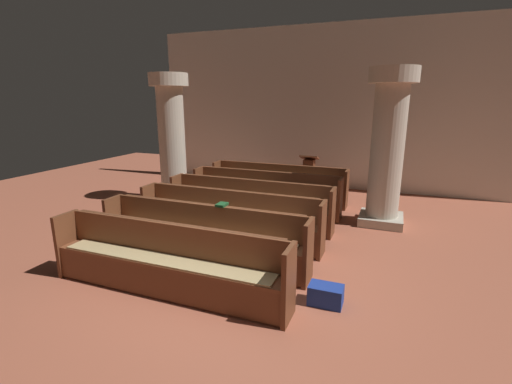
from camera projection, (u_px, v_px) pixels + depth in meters
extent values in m
plane|color=#AD5B42|center=(234.00, 275.00, 5.33)|extent=(19.20, 19.20, 0.00)
cube|color=silver|center=(322.00, 109.00, 10.25)|extent=(10.00, 0.16, 4.50)
cube|color=brown|center=(278.00, 184.00, 9.05)|extent=(3.32, 0.38, 0.05)
cube|color=brown|center=(280.00, 173.00, 9.14)|extent=(3.32, 0.04, 0.45)
cube|color=brown|center=(281.00, 164.00, 9.13)|extent=(3.18, 0.06, 0.02)
cube|color=brown|center=(218.00, 178.00, 9.64)|extent=(0.06, 0.44, 0.92)
cube|color=brown|center=(346.00, 190.00, 8.46)|extent=(0.06, 0.44, 0.92)
cube|color=brown|center=(275.00, 194.00, 8.95)|extent=(3.32, 0.03, 0.41)
cube|color=tan|center=(277.00, 183.00, 9.03)|extent=(3.05, 0.32, 0.03)
cube|color=brown|center=(265.00, 193.00, 8.19)|extent=(3.32, 0.38, 0.05)
cube|color=brown|center=(267.00, 181.00, 8.28)|extent=(3.32, 0.04, 0.45)
cube|color=brown|center=(268.00, 171.00, 8.27)|extent=(3.18, 0.06, 0.02)
cube|color=brown|center=(200.00, 186.00, 8.78)|extent=(0.06, 0.44, 0.92)
cube|color=brown|center=(340.00, 200.00, 7.59)|extent=(0.06, 0.44, 0.92)
cube|color=brown|center=(262.00, 205.00, 8.09)|extent=(3.32, 0.03, 0.41)
cube|color=tan|center=(264.00, 192.00, 8.16)|extent=(3.05, 0.32, 0.03)
cube|color=brown|center=(249.00, 204.00, 7.33)|extent=(3.32, 0.38, 0.05)
cube|color=brown|center=(252.00, 190.00, 7.41)|extent=(3.32, 0.04, 0.45)
cube|color=brown|center=(252.00, 180.00, 7.40)|extent=(3.18, 0.06, 0.02)
cube|color=brown|center=(178.00, 196.00, 7.92)|extent=(0.06, 0.44, 0.92)
cube|color=brown|center=(332.00, 213.00, 6.73)|extent=(0.06, 0.44, 0.92)
cube|color=brown|center=(245.00, 217.00, 7.22)|extent=(3.32, 0.03, 0.41)
cube|color=tan|center=(248.00, 203.00, 7.30)|extent=(3.05, 0.32, 0.03)
cube|color=brown|center=(228.00, 218.00, 6.46)|extent=(3.32, 0.38, 0.05)
cube|color=brown|center=(232.00, 203.00, 6.55)|extent=(3.32, 0.04, 0.45)
cube|color=brown|center=(233.00, 191.00, 6.54)|extent=(3.18, 0.06, 0.02)
cube|color=brown|center=(150.00, 208.00, 7.05)|extent=(0.06, 0.44, 0.92)
cube|color=brown|center=(322.00, 230.00, 5.87)|extent=(0.06, 0.44, 0.92)
cube|color=brown|center=(224.00, 233.00, 6.36)|extent=(3.32, 0.03, 0.41)
cube|color=tan|center=(228.00, 217.00, 6.43)|extent=(3.05, 0.32, 0.03)
cube|color=brown|center=(201.00, 237.00, 5.60)|extent=(3.32, 0.38, 0.05)
cube|color=brown|center=(206.00, 218.00, 5.69)|extent=(3.32, 0.05, 0.45)
cube|color=brown|center=(207.00, 205.00, 5.68)|extent=(3.18, 0.06, 0.02)
cube|color=brown|center=(115.00, 223.00, 6.19)|extent=(0.06, 0.44, 0.92)
cube|color=brown|center=(308.00, 253.00, 5.00)|extent=(0.06, 0.44, 0.92)
cube|color=brown|center=(196.00, 255.00, 5.50)|extent=(3.32, 0.03, 0.41)
cube|color=tan|center=(201.00, 235.00, 5.57)|extent=(3.05, 0.32, 0.03)
cube|color=brown|center=(165.00, 262.00, 4.73)|extent=(3.32, 0.38, 0.05)
cube|color=brown|center=(171.00, 240.00, 4.82)|extent=(3.32, 0.04, 0.45)
cube|color=brown|center=(172.00, 224.00, 4.81)|extent=(3.18, 0.06, 0.02)
cube|color=brown|center=(69.00, 243.00, 5.32)|extent=(0.06, 0.44, 0.92)
cube|color=brown|center=(289.00, 285.00, 4.14)|extent=(0.06, 0.44, 0.92)
cube|color=brown|center=(158.00, 284.00, 4.63)|extent=(3.32, 0.03, 0.41)
cube|color=tan|center=(164.00, 260.00, 4.71)|extent=(3.05, 0.32, 0.03)
cube|color=#B6AD9A|center=(381.00, 219.00, 7.53)|extent=(0.86, 0.86, 0.18)
cylinder|color=beige|center=(387.00, 152.00, 7.18)|extent=(0.64, 0.64, 2.64)
cylinder|color=beige|center=(394.00, 75.00, 6.81)|extent=(0.93, 0.93, 0.30)
cube|color=#B6AD9A|center=(175.00, 197.00, 9.25)|extent=(0.86, 0.86, 0.18)
cylinder|color=beige|center=(172.00, 142.00, 8.89)|extent=(0.64, 0.64, 2.64)
cylinder|color=beige|center=(168.00, 80.00, 8.52)|extent=(0.93, 0.93, 0.30)
cube|color=brown|center=(308.00, 193.00, 9.85)|extent=(0.45, 0.45, 0.06)
cube|color=brown|center=(309.00, 177.00, 9.74)|extent=(0.28, 0.28, 0.95)
cube|color=brown|center=(309.00, 157.00, 9.61)|extent=(0.48, 0.35, 0.15)
cube|color=#194723|center=(222.00, 205.00, 5.57)|extent=(0.14, 0.20, 0.04)
cube|color=navy|center=(326.00, 295.00, 4.56)|extent=(0.43, 0.26, 0.26)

